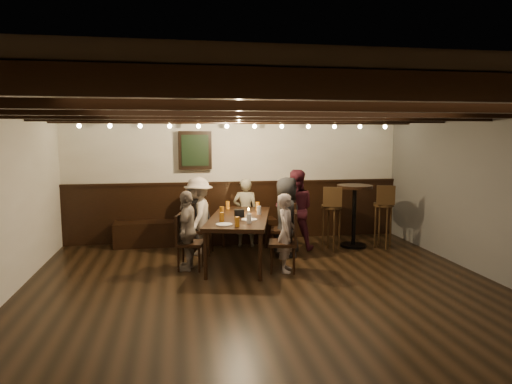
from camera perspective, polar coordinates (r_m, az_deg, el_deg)
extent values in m
plane|color=black|center=(5.76, 2.22, -13.62)|extent=(7.00, 7.00, 0.00)
plane|color=black|center=(5.39, 2.35, 10.94)|extent=(7.00, 7.00, 0.00)
plane|color=silver|center=(8.88, -2.43, 1.74)|extent=(6.50, 0.00, 6.50)
cube|color=black|center=(8.92, -2.38, -2.45)|extent=(6.50, 0.08, 1.10)
cube|color=black|center=(8.67, -7.42, -4.98)|extent=(3.00, 0.45, 0.45)
cube|color=black|center=(8.68, -7.64, 5.19)|extent=(0.62, 0.12, 0.72)
cube|color=black|center=(8.61, -7.62, 5.18)|extent=(0.50, 0.02, 0.58)
cube|color=black|center=(2.63, 16.03, 12.58)|extent=(6.50, 0.10, 0.16)
cube|color=black|center=(3.71, 8.09, 11.15)|extent=(6.50, 0.10, 0.16)
cube|color=black|center=(4.83, 3.81, 10.29)|extent=(6.50, 0.10, 0.16)
cube|color=black|center=(5.96, 1.16, 9.73)|extent=(6.50, 0.10, 0.16)
cube|color=black|center=(7.10, -0.64, 9.33)|extent=(6.50, 0.10, 0.16)
cube|color=black|center=(8.25, -1.94, 9.04)|extent=(6.50, 0.10, 0.16)
sphere|color=#FFE099|center=(8.31, -21.24, 7.71)|extent=(0.07, 0.07, 0.07)
sphere|color=#FFE099|center=(8.15, -11.63, 8.07)|extent=(0.07, 0.07, 0.07)
sphere|color=#FFE099|center=(8.22, -1.91, 8.21)|extent=(0.07, 0.07, 0.07)
sphere|color=#FFE099|center=(8.52, 7.38, 8.12)|extent=(0.07, 0.07, 0.07)
sphere|color=#FFE099|center=(9.02, 15.83, 7.85)|extent=(0.07, 0.07, 0.07)
cube|color=black|center=(7.30, -2.08, -3.30)|extent=(1.34, 2.15, 0.06)
cylinder|color=black|center=(6.53, -6.35, -7.96)|extent=(0.06, 0.06, 0.69)
cylinder|color=black|center=(8.33, -4.06, -4.61)|extent=(0.06, 0.06, 0.69)
cylinder|color=black|center=(6.44, 0.53, -8.13)|extent=(0.06, 0.06, 0.69)
cylinder|color=black|center=(8.26, 1.30, -4.69)|extent=(0.06, 0.06, 0.69)
cube|color=black|center=(7.90, -6.80, -4.85)|extent=(0.47, 0.47, 0.05)
cube|color=black|center=(7.89, -8.09, -3.13)|extent=(0.13, 0.39, 0.43)
cube|color=black|center=(7.04, -8.16, -6.38)|extent=(0.47, 0.47, 0.05)
cube|color=black|center=(7.03, -9.60, -4.46)|extent=(0.13, 0.39, 0.43)
cube|color=black|center=(7.76, 3.45, -4.79)|extent=(0.51, 0.51, 0.05)
cube|color=black|center=(7.71, 4.88, -2.94)|extent=(0.14, 0.42, 0.46)
cube|color=black|center=(6.88, 3.38, -6.41)|extent=(0.50, 0.50, 0.05)
cube|color=black|center=(6.83, 4.97, -4.38)|extent=(0.14, 0.41, 0.45)
imported|color=#262528|center=(8.33, -7.60, -2.85)|extent=(0.66, 0.51, 1.20)
imported|color=gray|center=(8.34, -1.32, -2.56)|extent=(0.52, 0.40, 1.26)
imported|color=#581E2C|center=(8.15, 4.90, -2.21)|extent=(0.81, 0.69, 1.43)
imported|color=#A79B8D|center=(7.86, -7.19, -2.97)|extent=(0.68, 0.95, 1.33)
imported|color=gray|center=(7.01, -8.59, -4.74)|extent=(0.46, 0.76, 1.21)
imported|color=black|center=(7.71, 3.83, -3.09)|extent=(0.57, 0.74, 1.34)
imported|color=gray|center=(6.85, 3.81, -5.10)|extent=(0.38, 0.48, 1.18)
cylinder|color=#BF7219|center=(8.00, -3.55, -1.65)|extent=(0.07, 0.07, 0.14)
cylinder|color=#BF7219|center=(7.90, 0.21, -1.75)|extent=(0.07, 0.07, 0.14)
cylinder|color=#BF7219|center=(7.42, -4.31, -2.36)|extent=(0.07, 0.07, 0.14)
cylinder|color=silver|center=(7.45, 0.37, -2.29)|extent=(0.07, 0.07, 0.14)
cylinder|color=#BF7219|center=(6.87, -4.30, -3.13)|extent=(0.07, 0.07, 0.14)
cylinder|color=silver|center=(6.73, -0.87, -3.34)|extent=(0.07, 0.07, 0.14)
cylinder|color=#BF7219|center=(6.50, -2.38, -3.73)|extent=(0.07, 0.07, 0.14)
cylinder|color=white|center=(6.63, -4.00, -4.06)|extent=(0.24, 0.24, 0.01)
cylinder|color=white|center=(6.98, -0.86, -3.47)|extent=(0.24, 0.24, 0.01)
cube|color=black|center=(7.24, -2.12, -2.67)|extent=(0.15, 0.10, 0.12)
cylinder|color=beige|center=(7.57, -0.94, -2.49)|extent=(0.05, 0.05, 0.05)
cylinder|color=black|center=(8.62, 12.05, -6.54)|extent=(0.47, 0.47, 0.04)
cylinder|color=black|center=(8.51, 12.14, -3.04)|extent=(0.07, 0.07, 1.07)
cylinder|color=black|center=(8.43, 12.24, 0.67)|extent=(0.64, 0.64, 0.05)
cylinder|color=#352311|center=(8.11, 9.43, -1.80)|extent=(0.36, 0.36, 0.05)
cube|color=#352311|center=(7.92, 9.55, -0.62)|extent=(0.32, 0.11, 0.34)
cylinder|color=#352311|center=(8.54, 15.67, -1.52)|extent=(0.36, 0.36, 0.05)
cube|color=#352311|center=(8.34, 15.91, -0.40)|extent=(0.32, 0.12, 0.34)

